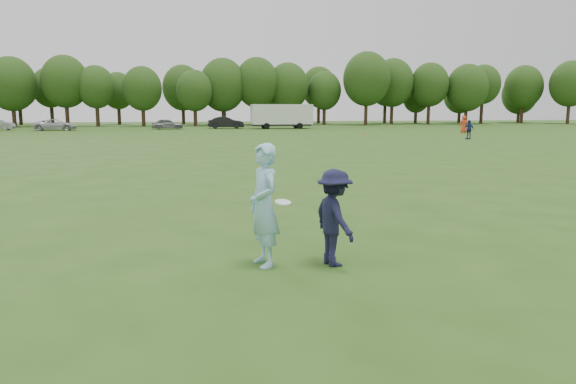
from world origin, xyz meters
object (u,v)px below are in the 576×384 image
at_px(cargo_trailer, 282,115).
at_px(car_c, 56,125).
at_px(player_far_b, 469,129).
at_px(car_e, 167,124).
at_px(field_cone, 363,133).
at_px(player_far_c, 464,124).
at_px(defender, 334,218).
at_px(car_f, 226,123).
at_px(thrower, 264,205).

bearing_deg(cargo_trailer, car_c, -179.30).
height_order(player_far_b, car_e, player_far_b).
height_order(car_c, field_cone, car_c).
bearing_deg(cargo_trailer, player_far_c, -41.05).
xyz_separation_m(defender, car_c, (-18.29, 59.01, -0.14)).
relative_size(car_f, cargo_trailer, 0.53).
xyz_separation_m(player_far_c, car_c, (-45.67, 15.00, -0.26)).
xyz_separation_m(thrower, car_c, (-17.12, 58.80, -0.36)).
distance_m(thrower, field_cone, 45.54).
bearing_deg(car_f, player_far_c, -122.56).
height_order(thrower, car_e, thrower).
relative_size(thrower, car_c, 0.42).
distance_m(player_far_b, car_c, 47.61).
relative_size(player_far_b, car_e, 0.42).
bearing_deg(car_c, field_cone, -119.26).
bearing_deg(player_far_b, player_far_c, 124.91).
relative_size(thrower, player_far_b, 1.23).
relative_size(player_far_c, car_c, 0.39).
xyz_separation_m(car_e, car_f, (7.55, 1.21, 0.11)).
xyz_separation_m(defender, cargo_trailer, (9.75, 59.35, 0.95)).
bearing_deg(car_c, player_far_b, -126.49).
bearing_deg(thrower, defender, 65.73).
bearing_deg(car_f, player_far_b, -144.02).
height_order(field_cone, cargo_trailer, cargo_trailer).
xyz_separation_m(player_far_b, cargo_trailer, (-11.80, 26.41, 0.94)).
distance_m(player_far_b, cargo_trailer, 28.94).
bearing_deg(player_far_b, field_cone, -174.67).
height_order(car_f, field_cone, car_f).
bearing_deg(field_cone, player_far_b, -57.33).
xyz_separation_m(defender, car_e, (-5.04, 59.83, -0.14)).
height_order(car_c, cargo_trailer, cargo_trailer).
bearing_deg(car_f, field_cone, -143.26).
distance_m(defender, player_far_b, 39.37).
distance_m(thrower, defender, 1.20).
relative_size(player_far_c, cargo_trailer, 0.21).
distance_m(defender, car_c, 61.78).
bearing_deg(player_far_c, car_e, -10.71).
bearing_deg(player_far_c, defender, 73.41).
height_order(defender, car_f, defender).
relative_size(car_e, car_f, 0.83).
bearing_deg(car_e, defender, -179.20).
distance_m(player_far_c, car_e, 36.07).
bearing_deg(cargo_trailer, defender, -99.33).
bearing_deg(cargo_trailer, car_f, 166.93).
bearing_deg(defender, car_c, 4.60).
height_order(player_far_c, cargo_trailer, cargo_trailer).
xyz_separation_m(thrower, car_f, (3.68, 60.83, -0.25)).
relative_size(car_f, field_cone, 15.91).
distance_m(defender, player_far_c, 51.83).
distance_m(car_c, field_cone, 37.41).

